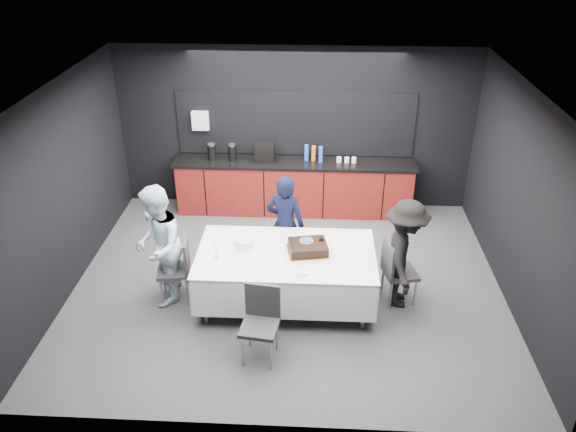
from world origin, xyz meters
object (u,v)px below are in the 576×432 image
object	(u,v)px
plate_stack	(244,243)
person_right	(404,254)
party_table	(286,262)
chair_right	(395,268)
champagne_flute	(215,247)
person_left	(158,246)
cake_assembly	(308,247)
chair_left	(179,265)
person_center	(285,225)
chair_near	(261,317)

from	to	relation	value
plate_stack	person_right	bearing A→B (deg)	-2.03
party_table	chair_right	world-z (taller)	chair_right
champagne_flute	person_left	xyz separation A→B (m)	(-0.78, 0.13, -0.10)
party_table	cake_assembly	bearing A→B (deg)	8.88
chair_right	person_left	bearing A→B (deg)	-178.00
plate_stack	champagne_flute	xyz separation A→B (m)	(-0.33, -0.29, 0.11)
cake_assembly	person_right	distance (m)	1.25
party_table	plate_stack	bearing A→B (deg)	166.26
chair_left	chair_right	world-z (taller)	same
champagne_flute	person_left	bearing A→B (deg)	170.57
chair_right	person_center	world-z (taller)	person_center
chair_left	person_left	size ratio (longest dim) A/B	0.55
person_left	plate_stack	bearing A→B (deg)	90.88
person_left	cake_assembly	bearing A→B (deg)	84.63
person_center	person_right	distance (m)	1.73
champagne_flute	chair_left	bearing A→B (deg)	162.94
person_center	person_left	world-z (taller)	person_left
chair_left	chair_near	distance (m)	1.57
chair_near	chair_left	bearing A→B (deg)	139.25
cake_assembly	person_center	world-z (taller)	person_center
plate_stack	chair_near	distance (m)	1.23
champagne_flute	person_left	world-z (taller)	person_left
party_table	chair_near	world-z (taller)	chair_near
chair_near	chair_right	bearing A→B (deg)	33.24
chair_left	person_right	xyz separation A→B (m)	(2.96, 0.05, 0.23)
plate_stack	person_left	world-z (taller)	person_left
cake_assembly	chair_right	world-z (taller)	cake_assembly
party_table	plate_stack	world-z (taller)	plate_stack
person_center	plate_stack	bearing A→B (deg)	63.06
champagne_flute	person_center	size ratio (longest dim) A/B	0.15
party_table	chair_near	xyz separation A→B (m)	(-0.24, -1.01, -0.11)
person_center	person_right	world-z (taller)	person_right
chair_left	chair_right	size ratio (longest dim) A/B	1.00
champagne_flute	cake_assembly	bearing A→B (deg)	9.43
cake_assembly	chair_near	xyz separation A→B (m)	(-0.52, -1.06, -0.31)
plate_stack	person_center	xyz separation A→B (m)	(0.51, 0.63, -0.07)
champagne_flute	chair_left	xyz separation A→B (m)	(-0.54, 0.17, -0.40)
party_table	person_center	bearing A→B (deg)	93.95
cake_assembly	chair_left	world-z (taller)	cake_assembly
cake_assembly	champagne_flute	size ratio (longest dim) A/B	2.63
champagne_flute	person_left	size ratio (longest dim) A/B	0.13
party_table	person_center	xyz separation A→B (m)	(-0.05, 0.77, 0.12)
champagne_flute	person_right	size ratio (longest dim) A/B	0.15
chair_near	person_left	xyz separation A→B (m)	(-1.43, 0.99, 0.30)
person_left	chair_near	bearing A→B (deg)	48.04
chair_right	cake_assembly	bearing A→B (deg)	-177.83
plate_stack	person_center	world-z (taller)	person_center
cake_assembly	chair_near	world-z (taller)	cake_assembly
chair_left	person_left	distance (m)	0.39
cake_assembly	chair_right	bearing A→B (deg)	2.17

